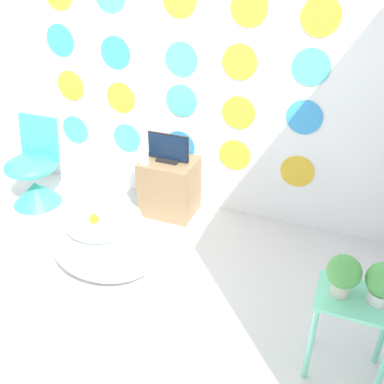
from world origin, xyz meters
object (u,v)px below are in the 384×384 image
(bathtub, at_px, (106,243))
(potted_plant_right, at_px, (383,282))
(vase, at_px, (143,154))
(potted_plant_left, at_px, (344,273))
(tv, at_px, (168,149))
(chair, at_px, (34,177))

(bathtub, distance_m, potted_plant_right, 1.87)
(vase, distance_m, potted_plant_left, 1.97)
(vase, xyz_separation_m, potted_plant_left, (1.67, -1.04, 0.11))
(tv, relative_size, potted_plant_right, 1.56)
(bathtub, height_order, chair, chair)
(chair, height_order, vase, chair)
(tv, height_order, potted_plant_right, potted_plant_right)
(potted_plant_left, bearing_deg, vase, 147.96)
(vase, bearing_deg, potted_plant_right, -28.94)
(tv, relative_size, potted_plant_left, 1.52)
(chair, relative_size, vase, 4.31)
(potted_plant_right, bearing_deg, potted_plant_left, -175.00)
(potted_plant_left, height_order, potted_plant_right, potted_plant_left)
(chair, relative_size, tv, 2.17)
(tv, height_order, potted_plant_left, potted_plant_left)
(bathtub, xyz_separation_m, tv, (0.11, 0.88, 0.38))
(chair, bearing_deg, vase, 9.98)
(chair, xyz_separation_m, potted_plant_left, (2.70, -0.86, 0.44))
(tv, distance_m, potted_plant_left, 1.90)
(potted_plant_left, bearing_deg, chair, 162.25)
(potted_plant_left, bearing_deg, bathtub, 169.98)
(chair, distance_m, potted_plant_right, 3.04)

